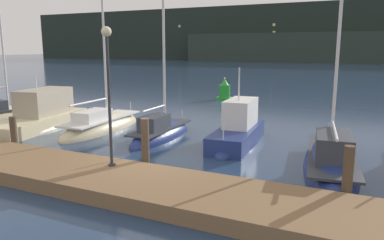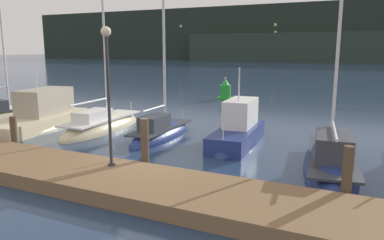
% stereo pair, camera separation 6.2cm
% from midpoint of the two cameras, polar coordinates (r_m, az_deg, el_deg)
% --- Properties ---
extents(ground_plane, '(400.00, 400.00, 0.00)m').
position_cam_midpoint_polar(ground_plane, '(13.36, -6.80, -7.71)').
color(ground_plane, navy).
extents(dock, '(31.95, 2.80, 0.45)m').
position_cam_midpoint_polar(dock, '(11.89, -11.52, -9.11)').
color(dock, brown).
rests_on(dock, ground).
extents(mooring_pile_1, '(0.28, 0.28, 1.46)m').
position_cam_midpoint_polar(mooring_pile_1, '(17.29, -25.61, -1.92)').
color(mooring_pile_1, '#4C3D2D').
rests_on(mooring_pile_1, ground).
extents(mooring_pile_2, '(0.28, 0.28, 1.90)m').
position_cam_midpoint_polar(mooring_pile_2, '(12.96, -7.28, -3.92)').
color(mooring_pile_2, '#4C3D2D').
rests_on(mooring_pile_2, ground).
extents(mooring_pile_3, '(0.28, 0.28, 1.68)m').
position_cam_midpoint_polar(mooring_pile_3, '(11.07, 22.48, -7.89)').
color(mooring_pile_3, '#4C3D2D').
rests_on(mooring_pile_3, ground).
extents(sailboat_berth_1, '(2.81, 6.74, 9.29)m').
position_cam_midpoint_polar(sailboat_berth_1, '(24.88, -27.26, 0.10)').
color(sailboat_berth_1, beige).
rests_on(sailboat_berth_1, ground).
extents(motorboat_berth_2, '(3.46, 7.36, 3.46)m').
position_cam_midpoint_polar(motorboat_berth_2, '(21.68, -22.37, -0.25)').
color(motorboat_berth_2, beige).
rests_on(motorboat_berth_2, ground).
extents(sailboat_berth_3, '(2.17, 6.38, 10.22)m').
position_cam_midpoint_polar(sailboat_berth_3, '(20.22, -13.69, -1.23)').
color(sailboat_berth_3, beige).
rests_on(sailboat_berth_3, ground).
extents(sailboat_berth_4, '(1.66, 5.30, 8.06)m').
position_cam_midpoint_polar(sailboat_berth_4, '(18.04, -4.92, -2.36)').
color(sailboat_berth_4, navy).
rests_on(sailboat_berth_4, ground).
extents(motorboat_berth_5, '(2.11, 5.56, 4.05)m').
position_cam_midpoint_polar(motorboat_berth_5, '(17.00, 6.88, -2.52)').
color(motorboat_berth_5, navy).
rests_on(motorboat_berth_5, ground).
extents(sailboat_berth_6, '(2.78, 7.28, 10.81)m').
position_cam_midpoint_polar(sailboat_berth_6, '(14.35, 20.25, -6.44)').
color(sailboat_berth_6, navy).
rests_on(sailboat_berth_6, ground).
extents(channel_buoy, '(1.41, 1.41, 1.84)m').
position_cam_midpoint_polar(channel_buoy, '(31.68, 4.92, 4.39)').
color(channel_buoy, green).
rests_on(channel_buoy, ground).
extents(dock_lamppost, '(0.32, 0.32, 4.46)m').
position_cam_midpoint_polar(dock_lamppost, '(12.13, -12.80, 6.60)').
color(dock_lamppost, '#2D2D33').
rests_on(dock_lamppost, dock).
extents(hillside_backdrop, '(240.00, 23.00, 17.76)m').
position_cam_midpoint_polar(hillside_backdrop, '(125.54, 24.50, 11.76)').
color(hillside_backdrop, '#1E2823').
rests_on(hillside_backdrop, ground).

